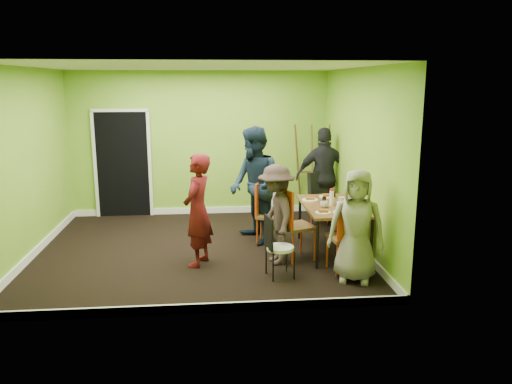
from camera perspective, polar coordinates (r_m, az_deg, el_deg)
ground at (r=7.95m, az=-6.42°, el=-6.55°), size 5.00×5.00×0.00m
room_walls at (r=7.73m, az=-6.76°, el=0.49°), size 5.04×4.54×2.82m
dining_table at (r=7.71m, az=8.83°, el=-1.83°), size 0.90×1.50×0.75m
chair_left_far at (r=8.06m, az=1.00°, el=-2.04°), size 0.51×0.51×1.00m
chair_left_near at (r=7.31m, az=4.16°, el=-3.24°), size 0.58×0.58×1.08m
chair_back_end at (r=9.07m, az=7.36°, el=0.39°), size 0.50×0.56×0.99m
chair_front_end at (r=6.91m, az=10.46°, el=-4.56°), size 0.48×0.49×1.04m
chair_bentwood at (r=6.69m, az=2.30°, el=-5.93°), size 0.40×0.39×0.85m
easel at (r=9.89m, az=6.23°, el=2.55°), size 0.72×0.68×1.80m
plate_near_left at (r=7.94m, az=6.17°, el=-0.90°), size 0.26×0.26×0.01m
plate_near_right at (r=7.20m, az=7.67°, el=-2.32°), size 0.23×0.23×0.01m
plate_far_back at (r=8.20m, az=8.12°, el=-0.51°), size 0.26×0.26×0.01m
plate_far_front at (r=7.25m, az=9.67°, el=-2.29°), size 0.23×0.23×0.01m
plate_wall_back at (r=7.83m, az=10.08°, el=-1.21°), size 0.24×0.24×0.01m
plate_wall_front at (r=7.59m, az=10.69°, el=-1.66°), size 0.24×0.24×0.01m
thermos at (r=7.65m, az=8.65°, el=-0.67°), size 0.07×0.07×0.22m
blue_bottle at (r=7.39m, az=10.94°, el=-1.22°), size 0.08×0.08×0.22m
orange_bottle at (r=7.85m, az=8.55°, el=-0.89°), size 0.04×0.04×0.07m
glass_mid at (r=7.83m, az=7.80°, el=-0.85°), size 0.07×0.07×0.09m
glass_back at (r=8.18m, az=8.85°, el=-0.28°), size 0.07×0.07×0.09m
glass_front at (r=7.28m, az=10.21°, el=-1.92°), size 0.06×0.06×0.09m
cup_a at (r=7.50m, az=7.80°, el=-1.41°), size 0.12×0.12×0.09m
cup_b at (r=7.83m, az=9.73°, el=-0.89°), size 0.10×0.10×0.09m
person_standing at (r=7.10m, az=-6.68°, el=-2.09°), size 0.57×0.69×1.61m
person_left_far at (r=8.05m, az=-0.20°, el=0.76°), size 0.96×1.10×1.90m
person_left_near at (r=7.15m, az=2.34°, el=-2.58°), size 0.64×0.99×1.45m
person_back_end at (r=9.18m, az=7.82°, el=1.75°), size 1.07×0.48×1.79m
person_front_end at (r=6.63m, az=11.39°, el=-3.83°), size 0.84×0.68×1.49m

